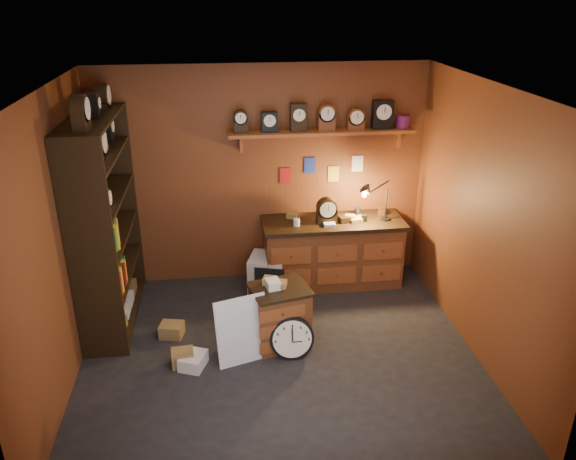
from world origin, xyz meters
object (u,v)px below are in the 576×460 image
Objects in this scene: low_cabinet at (280,313)px; workbench at (332,249)px; shelving_unit at (101,215)px; big_round_clock at (292,338)px.

workbench is at bearing 43.84° from low_cabinet.
workbench is (2.63, 0.49, -0.78)m from shelving_unit.
shelving_unit reaches higher than workbench.
low_cabinet is at bearing -122.67° from workbench.
big_round_clock is (-0.71, -1.51, -0.25)m from workbench.
big_round_clock is at bearing -83.89° from low_cabinet.
workbench is 1.69m from big_round_clock.
workbench reaches higher than big_round_clock.
big_round_clock is at bearing -115.31° from workbench.
workbench reaches higher than low_cabinet.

